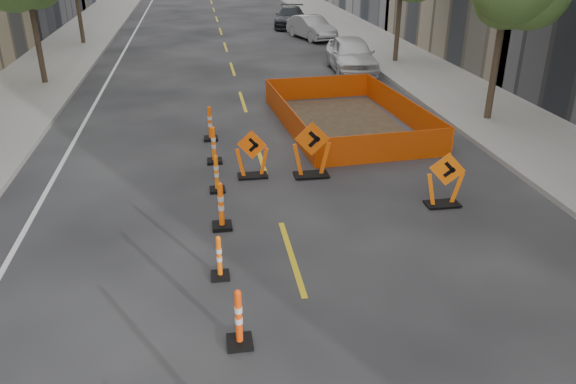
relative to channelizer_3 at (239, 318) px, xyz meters
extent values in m
cube|color=gray|center=(10.29, 10.57, -0.46)|extent=(4.00, 90.00, 0.15)
cylinder|color=#382B1E|center=(-7.11, 18.57, 1.04)|extent=(0.24, 0.24, 3.15)
cylinder|color=#382B1E|center=(-7.11, 28.57, 1.04)|extent=(0.24, 0.24, 3.15)
cylinder|color=#382B1E|center=(9.69, 10.57, 1.04)|extent=(0.24, 0.24, 3.15)
cylinder|color=#382B1E|center=(9.69, 20.57, 1.04)|extent=(0.24, 0.24, 3.15)
imported|color=silver|center=(6.92, 19.03, 0.30)|extent=(2.29, 5.02, 1.67)
imported|color=#9B9BA0|center=(6.85, 28.50, 0.18)|extent=(2.68, 4.57, 1.42)
imported|color=black|center=(6.31, 33.66, 0.16)|extent=(3.00, 5.11, 1.39)
camera|label=1|loc=(-0.37, -7.33, 5.60)|focal=35.00mm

